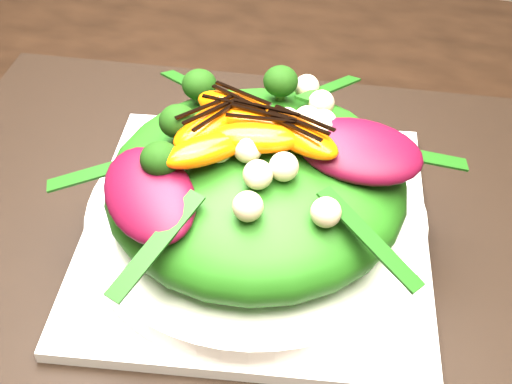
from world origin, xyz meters
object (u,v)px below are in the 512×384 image
(placemat, at_px, (256,236))
(orange_segment, at_px, (258,105))
(plate_base, at_px, (256,230))
(dining_table, at_px, (130,243))
(salad_bowl, at_px, (256,216))
(lettuce_mound, at_px, (256,184))

(placemat, height_order, orange_segment, orange_segment)
(plate_base, bearing_deg, orange_segment, 104.90)
(dining_table, height_order, salad_bowl, dining_table)
(plate_base, bearing_deg, placemat, 0.00)
(dining_table, xyz_separation_m, placemat, (0.10, 0.02, 0.02))
(plate_base, height_order, salad_bowl, salad_bowl)
(salad_bowl, distance_m, lettuce_mound, 0.03)
(placemat, relative_size, orange_segment, 8.85)
(plate_base, height_order, lettuce_mound, lettuce_mound)
(plate_base, distance_m, orange_segment, 0.09)
(orange_segment, bearing_deg, plate_base, -75.10)
(placemat, xyz_separation_m, plate_base, (0.00, 0.00, 0.01))
(salad_bowl, xyz_separation_m, orange_segment, (-0.01, 0.03, 0.07))
(dining_table, xyz_separation_m, plate_base, (0.10, 0.02, 0.03))
(plate_base, bearing_deg, salad_bowl, 0.00)
(dining_table, bearing_deg, placemat, 9.35)
(dining_table, bearing_deg, salad_bowl, 9.35)
(salad_bowl, relative_size, lettuce_mound, 1.17)
(plate_base, relative_size, orange_segment, 3.97)
(lettuce_mound, height_order, orange_segment, orange_segment)
(placemat, relative_size, plate_base, 2.23)
(salad_bowl, height_order, lettuce_mound, lettuce_mound)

